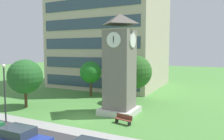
% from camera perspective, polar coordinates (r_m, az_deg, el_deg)
% --- Properties ---
extents(ground_plane, '(160.00, 160.00, 0.00)m').
position_cam_1_polar(ground_plane, '(23.28, -8.00, -12.10)').
color(ground_plane, '#4C893D').
extents(kerb_strip, '(120.00, 1.60, 0.01)m').
position_cam_1_polar(kerb_strip, '(20.74, -13.43, -14.37)').
color(kerb_strip, '#9E9E99').
rests_on(kerb_strip, ground).
extents(office_building, '(19.46, 16.09, 28.80)m').
position_cam_1_polar(office_building, '(44.20, -0.41, 14.94)').
color(office_building, beige).
rests_on(office_building, ground).
extents(clock_tower, '(3.80, 3.80, 10.73)m').
position_cam_1_polar(clock_tower, '(23.76, 1.99, 0.13)').
color(clock_tower, slate).
rests_on(clock_tower, ground).
extents(park_bench, '(1.86, 0.86, 0.88)m').
position_cam_1_polar(park_bench, '(21.13, 2.96, -12.55)').
color(park_bench, brown).
rests_on(park_bench, ground).
extents(street_lamp, '(0.36, 0.36, 5.58)m').
position_cam_1_polar(street_lamp, '(23.28, -26.00, -3.77)').
color(street_lamp, '#333338').
rests_on(street_lamp, ground).
extents(tree_streetside, '(4.10, 4.10, 5.80)m').
position_cam_1_polar(tree_streetside, '(28.33, -21.51, -1.58)').
color(tree_streetside, '#513823').
rests_on(tree_streetside, ground).
extents(tree_near_tower, '(4.34, 4.34, 6.23)m').
position_cam_1_polar(tree_near_tower, '(28.93, 6.00, -0.51)').
color(tree_near_tower, '#513823').
rests_on(tree_near_tower, ground).
extents(tree_by_building, '(3.21, 3.21, 5.23)m').
position_cam_1_polar(tree_by_building, '(32.91, -5.53, -0.60)').
color(tree_by_building, '#513823').
rests_on(tree_by_building, ground).
extents(parked_car_blue, '(4.38, 1.97, 1.69)m').
position_cam_1_polar(parked_car_blue, '(16.83, -22.75, -16.25)').
color(parked_car_blue, '#23389E').
rests_on(parked_car_blue, ground).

